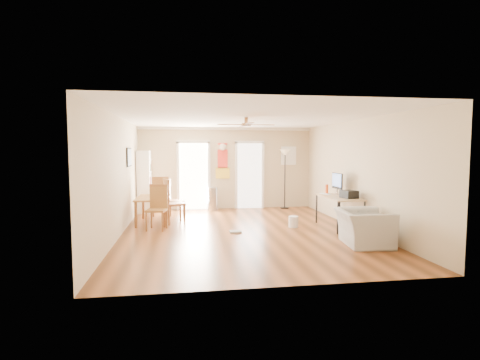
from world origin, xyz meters
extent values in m
plane|color=brown|center=(0.00, 0.00, 0.00)|extent=(7.00, 7.00, 0.00)
cube|color=red|center=(-0.13, 3.48, 1.55)|extent=(0.46, 0.03, 1.10)
cube|color=white|center=(2.05, 3.47, 1.70)|extent=(0.50, 0.04, 0.60)
cube|color=black|center=(-2.73, 1.40, 1.70)|extent=(0.04, 0.66, 0.48)
cylinder|color=#AFB0B2|center=(-0.48, 3.19, 0.36)|extent=(0.35, 0.35, 0.72)
cube|color=silver|center=(2.20, 0.62, 0.77)|extent=(0.22, 0.38, 0.01)
cube|color=black|center=(2.45, -0.22, 0.85)|extent=(0.36, 0.40, 0.18)
cylinder|color=#F85216|center=(2.30, 0.76, 0.88)|extent=(0.08, 0.08, 0.23)
cylinder|color=silver|center=(1.28, 0.32, 0.13)|extent=(0.29, 0.29, 0.27)
cylinder|color=silver|center=(2.17, -0.58, 0.13)|extent=(0.26, 0.26, 0.27)
cube|color=gray|center=(-0.21, -0.06, 0.02)|extent=(0.27, 0.22, 0.04)
imported|color=#A2A19C|center=(2.15, -1.54, 0.35)|extent=(1.05, 1.17, 0.70)
camera|label=1|loc=(-1.36, -8.30, 1.87)|focal=27.69mm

